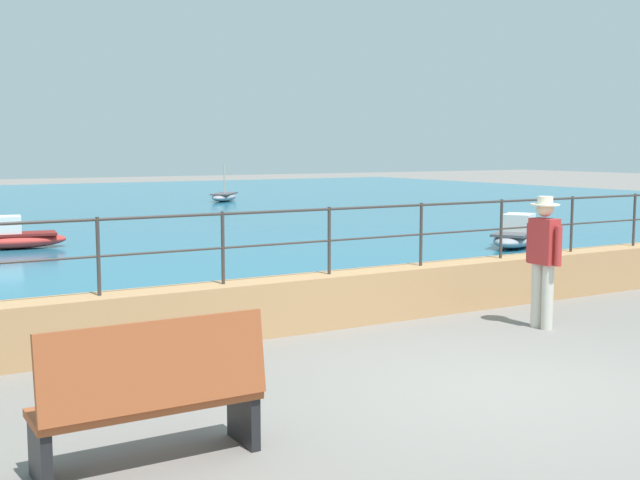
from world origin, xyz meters
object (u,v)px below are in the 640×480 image
Objects in this scene: person_walking at (543,255)px; boat_2 at (224,197)px; boat_3 at (516,235)px; boat_0 at (12,237)px; bench_main at (151,394)px.

person_walking is 25.83m from boat_2.
person_walking is 0.72× the size of boat_3.
boat_0 is (-4.59, 12.01, -0.65)m from person_walking.
boat_0 is at bearing 84.34° from bench_main.
boat_2 is (6.47, 24.99, -0.72)m from person_walking.
boat_3 is (11.73, 8.22, -0.23)m from bench_main.
boat_3 is (10.35, -5.65, 0.00)m from boat_0.
person_walking is at bearing -69.09° from boat_0.
boat_3 is at bearing -28.63° from boat_0.
boat_2 is 0.97× the size of boat_3.
bench_main is 29.59m from boat_2.
bench_main is at bearing -144.98° from boat_3.
person_walking is 0.73× the size of boat_0.
person_walking is at bearing -132.19° from boat_3.
boat_3 is at bearing -92.17° from boat_2.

